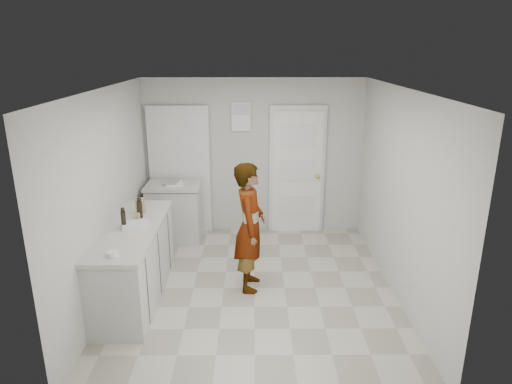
{
  "coord_description": "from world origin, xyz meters",
  "views": [
    {
      "loc": [
        -0.01,
        -5.19,
        2.95
      ],
      "look_at": [
        0.02,
        0.4,
        1.16
      ],
      "focal_mm": 32.0,
      "sensor_mm": 36.0,
      "label": 1
    }
  ],
  "objects_px": {
    "person": "(250,227)",
    "baking_dish": "(136,225)",
    "spice_jar": "(138,216)",
    "oil_cruet_b": "(123,218)",
    "egg_bowl": "(113,254)",
    "oil_cruet_a": "(140,208)",
    "cake_mix_box": "(140,206)"
  },
  "relations": [
    {
      "from": "egg_bowl",
      "to": "cake_mix_box",
      "type": "bearing_deg",
      "value": 90.41
    },
    {
      "from": "oil_cruet_b",
      "to": "baking_dish",
      "type": "height_order",
      "value": "oil_cruet_b"
    },
    {
      "from": "egg_bowl",
      "to": "oil_cruet_a",
      "type": "bearing_deg",
      "value": 88.93
    },
    {
      "from": "person",
      "to": "egg_bowl",
      "type": "distance_m",
      "value": 1.73
    },
    {
      "from": "person",
      "to": "egg_bowl",
      "type": "xyz_separation_m",
      "value": [
        -1.38,
        -1.02,
        0.13
      ]
    },
    {
      "from": "spice_jar",
      "to": "egg_bowl",
      "type": "xyz_separation_m",
      "value": [
        -0.01,
        -1.03,
        -0.02
      ]
    },
    {
      "from": "cake_mix_box",
      "to": "egg_bowl",
      "type": "height_order",
      "value": "cake_mix_box"
    },
    {
      "from": "person",
      "to": "spice_jar",
      "type": "bearing_deg",
      "value": 92.59
    },
    {
      "from": "spice_jar",
      "to": "oil_cruet_a",
      "type": "height_order",
      "value": "oil_cruet_a"
    },
    {
      "from": "person",
      "to": "baking_dish",
      "type": "xyz_separation_m",
      "value": [
        -1.34,
        -0.24,
        0.13
      ]
    },
    {
      "from": "spice_jar",
      "to": "oil_cruet_b",
      "type": "xyz_separation_m",
      "value": [
        -0.09,
        -0.3,
        0.09
      ]
    },
    {
      "from": "spice_jar",
      "to": "oil_cruet_b",
      "type": "relative_size",
      "value": 0.3
    },
    {
      "from": "baking_dish",
      "to": "egg_bowl",
      "type": "distance_m",
      "value": 0.78
    },
    {
      "from": "person",
      "to": "oil_cruet_b",
      "type": "height_order",
      "value": "person"
    },
    {
      "from": "oil_cruet_a",
      "to": "baking_dish",
      "type": "distance_m",
      "value": 0.33
    },
    {
      "from": "cake_mix_box",
      "to": "oil_cruet_b",
      "type": "height_order",
      "value": "oil_cruet_b"
    },
    {
      "from": "baking_dish",
      "to": "egg_bowl",
      "type": "xyz_separation_m",
      "value": [
        -0.04,
        -0.78,
        -0.0
      ]
    },
    {
      "from": "person",
      "to": "spice_jar",
      "type": "relative_size",
      "value": 21.01
    },
    {
      "from": "cake_mix_box",
      "to": "spice_jar",
      "type": "bearing_deg",
      "value": -99.84
    },
    {
      "from": "baking_dish",
      "to": "egg_bowl",
      "type": "bearing_deg",
      "value": -93.15
    },
    {
      "from": "cake_mix_box",
      "to": "spice_jar",
      "type": "height_order",
      "value": "cake_mix_box"
    },
    {
      "from": "person",
      "to": "oil_cruet_a",
      "type": "xyz_separation_m",
      "value": [
        -1.36,
        0.07,
        0.23
      ]
    },
    {
      "from": "baking_dish",
      "to": "egg_bowl",
      "type": "relative_size",
      "value": 2.89
    },
    {
      "from": "oil_cruet_b",
      "to": "baking_dish",
      "type": "xyz_separation_m",
      "value": [
        0.13,
        0.05,
        -0.1
      ]
    },
    {
      "from": "cake_mix_box",
      "to": "baking_dish",
      "type": "relative_size",
      "value": 0.58
    },
    {
      "from": "person",
      "to": "oil_cruet_a",
      "type": "distance_m",
      "value": 1.38
    },
    {
      "from": "spice_jar",
      "to": "egg_bowl",
      "type": "distance_m",
      "value": 1.03
    },
    {
      "from": "cake_mix_box",
      "to": "egg_bowl",
      "type": "relative_size",
      "value": 1.68
    },
    {
      "from": "oil_cruet_b",
      "to": "spice_jar",
      "type": "bearing_deg",
      "value": 72.8
    },
    {
      "from": "oil_cruet_a",
      "to": "person",
      "type": "bearing_deg",
      "value": -2.9
    },
    {
      "from": "egg_bowl",
      "to": "person",
      "type": "bearing_deg",
      "value": 36.51
    },
    {
      "from": "baking_dish",
      "to": "spice_jar",
      "type": "bearing_deg",
      "value": 97.81
    }
  ]
}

